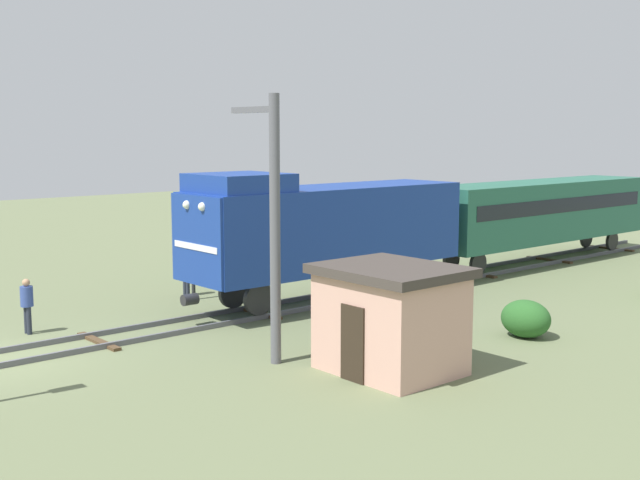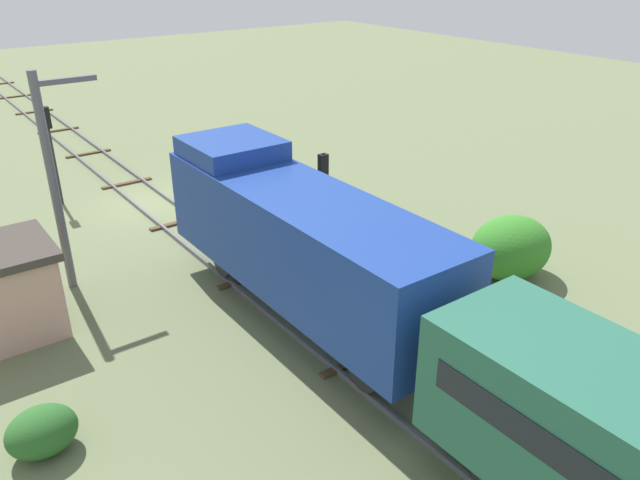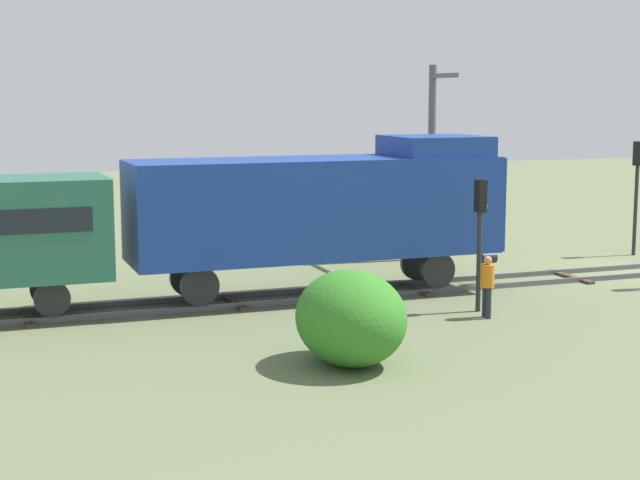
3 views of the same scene
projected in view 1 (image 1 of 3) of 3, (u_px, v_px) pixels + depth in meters
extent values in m
cube|color=#595960|center=(8.00, 364.00, 20.90)|extent=(0.10, 69.07, 0.16)
cube|color=#4C3823|center=(99.00, 341.00, 23.31)|extent=(2.40, 0.24, 0.09)
cube|color=#4C3823|center=(258.00, 313.00, 27.04)|extent=(2.40, 0.24, 0.09)
cube|color=#4C3823|center=(379.00, 291.00, 30.78)|extent=(2.40, 0.24, 0.09)
cube|color=#4C3823|center=(473.00, 274.00, 34.51)|extent=(2.40, 0.24, 0.09)
cube|color=#4C3823|center=(549.00, 260.00, 38.24)|extent=(2.40, 0.24, 0.09)
cube|color=#4C3823|center=(612.00, 248.00, 41.97)|extent=(2.40, 0.24, 0.09)
cube|color=navy|center=(329.00, 227.00, 28.76)|extent=(2.90, 11.00, 2.90)
cube|color=navy|center=(239.00, 183.00, 26.00)|extent=(2.75, 2.80, 0.60)
cube|color=navy|center=(197.00, 240.00, 25.16)|extent=(2.84, 0.10, 2.84)
cube|color=white|center=(196.00, 247.00, 25.16)|extent=(2.46, 0.06, 0.20)
sphere|color=white|center=(187.00, 205.00, 25.32)|extent=(0.28, 0.28, 0.28)
sphere|color=white|center=(202.00, 207.00, 24.65)|extent=(0.28, 0.28, 0.28)
cylinder|color=#262628|center=(190.00, 299.00, 25.22)|extent=(0.36, 0.50, 0.36)
cylinder|color=#262628|center=(233.00, 292.00, 27.17)|extent=(0.18, 1.10, 1.10)
cylinder|color=#262628|center=(258.00, 299.00, 26.09)|extent=(0.18, 1.10, 1.10)
cylinder|color=#262628|center=(386.00, 268.00, 31.97)|extent=(0.18, 1.10, 1.10)
cylinder|color=#262628|center=(413.00, 273.00, 30.89)|extent=(0.18, 1.10, 1.10)
cube|color=#26604C|center=(539.00, 211.00, 37.29)|extent=(2.80, 14.00, 2.70)
cube|color=black|center=(540.00, 203.00, 37.24)|extent=(2.84, 12.88, 0.64)
cylinder|color=#262628|center=(451.00, 259.00, 34.57)|extent=(0.16, 0.96, 0.96)
cylinder|color=#262628|center=(478.00, 263.00, 33.49)|extent=(0.16, 0.96, 0.96)
cylinder|color=#262628|center=(586.00, 238.00, 41.58)|extent=(0.16, 0.96, 0.96)
cylinder|color=#262628|center=(612.00, 241.00, 40.50)|extent=(0.16, 0.96, 0.96)
cylinder|color=#262628|center=(193.00, 250.00, 29.09)|extent=(0.14, 0.14, 3.69)
cube|color=black|center=(192.00, 212.00, 28.91)|extent=(0.32, 0.24, 0.90)
sphere|color=#390606|center=(188.00, 204.00, 28.78)|extent=(0.16, 0.16, 0.16)
sphere|color=#3C3306|center=(189.00, 212.00, 28.82)|extent=(0.16, 0.16, 0.16)
sphere|color=green|center=(189.00, 220.00, 28.85)|extent=(0.16, 0.16, 0.16)
cylinder|color=#262B38|center=(27.00, 320.00, 24.40)|extent=(0.15, 0.15, 0.85)
cylinder|color=#262B38|center=(29.00, 321.00, 24.25)|extent=(0.15, 0.15, 0.85)
cylinder|color=#33478C|center=(27.00, 296.00, 24.22)|extent=(0.38, 0.38, 0.62)
sphere|color=tan|center=(26.00, 283.00, 24.17)|extent=(0.23, 0.23, 0.23)
cylinder|color=#262B38|center=(185.00, 284.00, 30.07)|extent=(0.15, 0.15, 0.85)
cylinder|color=#262B38|center=(188.00, 285.00, 29.92)|extent=(0.15, 0.15, 0.85)
cylinder|color=orange|center=(186.00, 265.00, 29.90)|extent=(0.38, 0.38, 0.62)
sphere|color=tan|center=(186.00, 254.00, 29.85)|extent=(0.23, 0.23, 0.23)
cylinder|color=#595960|center=(275.00, 231.00, 20.82)|extent=(0.28, 0.28, 7.07)
cube|color=#595960|center=(253.00, 110.00, 21.08)|extent=(1.80, 0.16, 0.16)
cube|color=#D19E8C|center=(390.00, 324.00, 20.39)|extent=(3.20, 2.60, 2.50)
cube|color=#3F3833|center=(391.00, 271.00, 20.21)|extent=(3.50, 2.90, 0.24)
cube|color=#2D2319|center=(353.00, 344.00, 19.58)|extent=(0.80, 0.06, 1.90)
ellipsoid|color=#295E26|center=(526.00, 319.00, 23.90)|extent=(1.55, 1.27, 1.13)
ellipsoid|color=#337D26|center=(251.00, 246.00, 35.61)|extent=(2.96, 2.42, 2.15)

